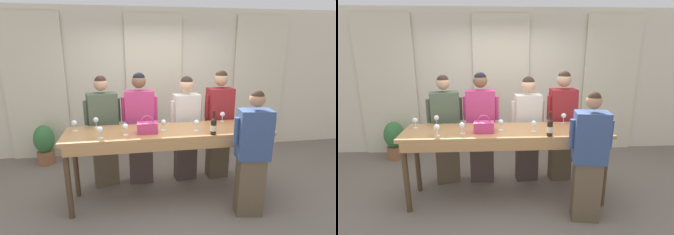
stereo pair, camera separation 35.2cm
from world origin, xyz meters
TOP-DOWN VIEW (x-y plane):
  - ground_plane at (0.00, 0.00)m, footprint 18.00×18.00m
  - wall_back at (0.00, 1.86)m, footprint 12.00×0.06m
  - curtain_panel_left at (-2.18, 1.79)m, footprint 1.08×0.03m
  - curtain_panel_center at (0.00, 1.79)m, footprint 1.08×0.03m
  - curtain_panel_right at (2.18, 1.79)m, footprint 1.08×0.03m
  - tasting_bar at (0.00, -0.03)m, footprint 2.72×0.67m
  - wine_bottle at (0.52, -0.28)m, footprint 0.07×0.07m
  - handbag at (-0.29, -0.10)m, footprint 0.26×0.14m
  - wine_glass_front_left at (-0.97, 0.25)m, footprint 0.07×0.07m
  - wine_glass_front_mid at (-0.87, -0.20)m, footprint 0.07×0.07m
  - wine_glass_front_right at (0.35, -0.09)m, footprint 0.07×0.07m
  - wine_glass_center_left at (-0.57, -0.12)m, footprint 0.07×0.07m
  - wine_glass_center_mid at (-0.07, -0.01)m, footprint 0.07×0.07m
  - wine_glass_center_right at (-1.23, 0.14)m, footprint 0.07×0.07m
  - wine_glass_back_left at (0.85, 0.27)m, footprint 0.07×0.07m
  - pen at (-0.37, 0.15)m, footprint 0.08×0.10m
  - guest_olive_jacket at (-0.90, 0.54)m, footprint 0.53×0.33m
  - guest_pink_top at (-0.35, 0.54)m, footprint 0.54×0.24m
  - guest_cream_sweater at (0.36, 0.54)m, footprint 0.51×0.26m
  - guest_striped_shirt at (0.90, 0.54)m, footprint 0.50×0.29m
  - host_pouring at (0.95, -0.52)m, footprint 0.50×0.29m
  - potted_plant at (-2.05, 1.47)m, footprint 0.36×0.36m

SIDE VIEW (x-z plane):
  - ground_plane at x=0.00m, z-range 0.00..0.00m
  - potted_plant at x=-2.05m, z-range 0.02..0.76m
  - host_pouring at x=0.95m, z-range 0.01..1.63m
  - guest_olive_jacket at x=-0.90m, z-range 0.02..1.72m
  - guest_cream_sweater at x=0.36m, z-range 0.04..1.71m
  - guest_pink_top at x=-0.35m, z-range 0.03..1.77m
  - guest_striped_shirt at x=0.90m, z-range 0.03..1.78m
  - tasting_bar at x=0.00m, z-range 0.40..1.42m
  - pen at x=-0.37m, z-range 1.02..1.03m
  - handbag at x=-0.29m, z-range 0.98..1.22m
  - wine_glass_front_left at x=-0.97m, z-range 1.06..1.20m
  - wine_glass_center_right at x=-1.23m, z-range 1.06..1.20m
  - wine_glass_back_left at x=0.85m, z-range 1.06..1.20m
  - wine_glass_front_mid at x=-0.87m, z-range 1.06..1.20m
  - wine_glass_front_right at x=0.35m, z-range 1.06..1.20m
  - wine_glass_center_left at x=-0.57m, z-range 1.06..1.20m
  - wine_glass_center_mid at x=-0.07m, z-range 1.06..1.20m
  - wine_bottle at x=0.52m, z-range 0.98..1.29m
  - curtain_panel_left at x=-2.18m, z-range 0.00..2.69m
  - curtain_panel_center at x=0.00m, z-range 0.00..2.69m
  - curtain_panel_right at x=2.18m, z-range 0.00..2.69m
  - wall_back at x=0.00m, z-range 0.00..2.80m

